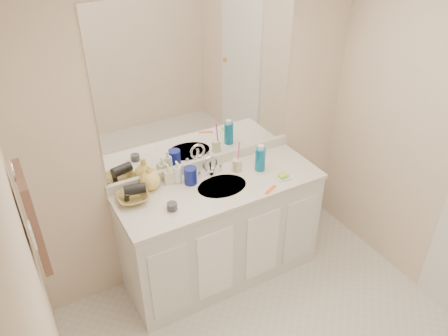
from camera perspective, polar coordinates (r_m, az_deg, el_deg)
wall_back at (r=3.19m, az=-2.88°, el=5.02°), size 2.60×0.02×2.40m
vanity_cabinet at (r=3.43m, az=-0.41°, el=-8.40°), size 1.50×0.55×0.85m
countertop at (r=3.16m, az=-0.45°, el=-2.39°), size 1.52×0.57×0.03m
backsplash at (r=3.32m, az=-2.63°, el=0.64°), size 1.52×0.03×0.08m
sink_basin at (r=3.15m, az=-0.27°, el=-2.53°), size 0.37×0.37×0.02m
faucet at (r=3.24m, az=-1.83°, el=0.04°), size 0.02×0.02×0.11m
mirror at (r=3.04m, az=-3.01°, el=10.99°), size 1.48×0.01×1.20m
blue_mug at (r=3.14m, az=-4.40°, el=-1.00°), size 0.12×0.12×0.13m
tan_cup at (r=3.28m, az=1.72°, el=0.36°), size 0.09×0.09×0.10m
toothbrush at (r=3.23m, az=1.90°, el=1.93°), size 0.02×0.04×0.21m
mouthwash_bottle at (r=3.28m, az=4.75°, el=1.12°), size 0.10×0.10×0.18m
soap_dish at (r=3.24m, az=7.70°, el=-1.29°), size 0.11×0.09×0.01m
green_soap at (r=3.23m, az=7.72°, el=-1.02°), size 0.07×0.05×0.03m
orange_comb at (r=3.11m, az=6.11°, el=-2.84°), size 0.12×0.07×0.01m
dark_jar at (r=2.93m, az=-6.80°, el=-5.01°), size 0.09×0.09×0.05m
soap_bottle_white at (r=3.15m, az=-6.13°, el=-0.52°), size 0.07×0.07×0.17m
soap_bottle_cream at (r=3.16m, az=-7.27°, el=-0.78°), size 0.08×0.08×0.15m
soap_bottle_yellow at (r=3.11m, az=-9.68°, el=-1.16°), size 0.16×0.16×0.19m
wicker_basket at (r=3.04m, az=-11.80°, el=-3.81°), size 0.24×0.24×0.05m
hair_dryer at (r=3.01m, az=-11.58°, el=-2.73°), size 0.16×0.11×0.07m
towel_ring at (r=2.31m, az=-25.85°, el=-0.32°), size 0.01×0.11×0.11m
hand_towel at (r=2.47m, az=-23.75°, el=-6.03°), size 0.04×0.32×0.55m
switch_plate at (r=2.28m, az=-23.77°, el=-8.01°), size 0.01×0.08×0.13m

